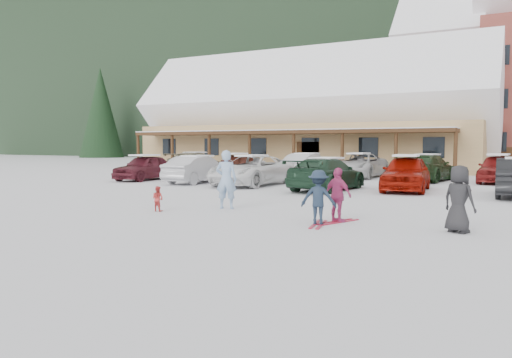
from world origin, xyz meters
The scene contains 24 objects.
ground centered at (0.00, 0.00, 0.00)m, with size 160.00×160.00×0.00m, color silver.
forested_hillside centered at (0.00, 85.00, 19.00)m, with size 300.00×70.00×38.00m, color black.
day_lodge centered at (-9.00, 27.96, 3.94)m, with size 29.12×12.50×10.38m.
conifer_0 centered at (-26.00, 30.00, 5.69)m, with size 4.40×4.40×10.20m.
conifer_2 centered at (-30.00, 42.00, 6.83)m, with size 5.28×5.28×12.24m.
conifer_3 centered at (6.00, 44.00, 5.12)m, with size 3.96×3.96×9.18m.
adult_skier centered at (-0.96, 1.38, 0.92)m, with size 0.67×0.44×1.84m, color #90AFD4.
toddler_red centered at (-2.47, -0.11, 0.38)m, with size 0.37×0.29×0.76m, color #D43C3A.
child_navy centered at (2.73, -0.23, 0.69)m, with size 0.89×0.51×1.38m, color #1B293C.
skis_child_navy centered at (2.73, -0.23, 0.01)m, with size 0.20×1.40×0.03m, color #A91832.
child_magenta centered at (3.03, 0.39, 0.71)m, with size 0.83×0.35×1.42m, color #BB3873.
skis_child_magenta centered at (3.03, 0.39, 0.01)m, with size 0.20×1.40×0.03m, color #A91832.
bystander_dark centered at (5.95, 0.24, 0.77)m, with size 0.76×0.49×1.55m, color #232325.
parked_car_0 centered at (-11.54, 9.89, 0.71)m, with size 1.68×4.17×1.42m, color maroon.
parked_car_1 centered at (-7.70, 9.56, 0.71)m, with size 1.50×4.31×1.42m, color silver.
parked_car_2 centered at (-4.48, 9.53, 0.74)m, with size 2.45×5.32×1.48m, color white.
parked_car_3 centered at (-0.36, 8.84, 0.71)m, with size 1.99×4.90×1.42m, color #1C3A27.
parked_car_4 centered at (2.79, 10.13, 0.77)m, with size 1.83×4.55×1.55m, color #9C1306.
parked_car_7 centered at (-13.08, 17.01, 0.73)m, with size 2.05×5.03×1.46m, color #7A7359.
parked_car_8 centered at (-9.65, 16.73, 0.71)m, with size 1.67×4.15×1.41m, color #58261C.
parked_car_9 centered at (-4.80, 17.48, 0.72)m, with size 1.53×4.40×1.45m, color silver.
parked_car_10 centered at (-1.51, 17.58, 0.74)m, with size 2.46×5.33×1.48m, color silver.
parked_car_11 centered at (2.66, 16.45, 0.74)m, with size 2.07×5.08×1.47m, color #1C351A.
parked_car_12 centered at (6.13, 16.83, 0.75)m, with size 1.78×4.41×1.50m, color maroon.
Camera 1 is at (7.18, -11.91, 2.02)m, focal length 35.00 mm.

